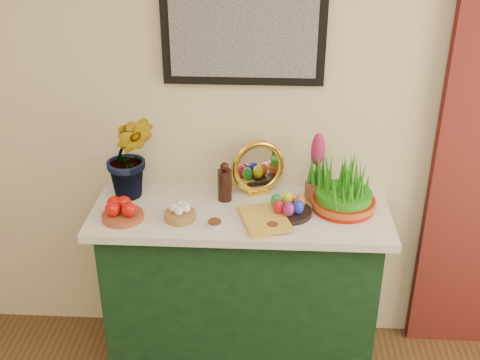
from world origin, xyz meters
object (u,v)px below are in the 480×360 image
at_px(book, 244,221).
at_px(wheatgrass_sabzeh, 344,188).
at_px(hyacinth_green, 129,143).
at_px(mirror, 258,168).
at_px(sideboard, 241,289).

height_order(book, wheatgrass_sabzeh, wheatgrass_sabzeh).
bearing_deg(hyacinth_green, book, -28.30).
xyz_separation_m(mirror, wheatgrass_sabzeh, (0.41, -0.15, -0.02)).
xyz_separation_m(mirror, book, (-0.05, -0.32, -0.11)).
distance_m(sideboard, mirror, 0.63).
height_order(hyacinth_green, mirror, hyacinth_green).
distance_m(mirror, book, 0.34).
height_order(sideboard, wheatgrass_sabzeh, wheatgrass_sabzeh).
bearing_deg(mirror, wheatgrass_sabzeh, -20.03).
height_order(sideboard, book, book).
xyz_separation_m(sideboard, book, (0.02, -0.14, 0.48)).
relative_size(hyacinth_green, book, 2.19).
distance_m(sideboard, book, 0.50).
relative_size(sideboard, hyacinth_green, 2.29).
distance_m(mirror, wheatgrass_sabzeh, 0.43).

